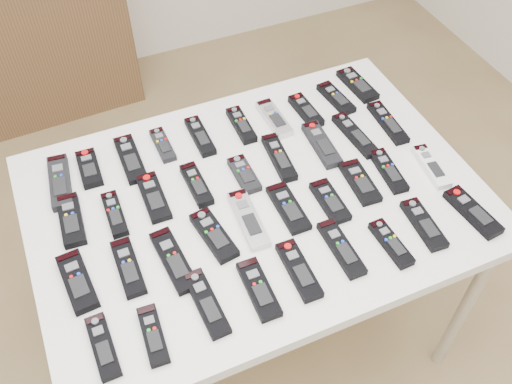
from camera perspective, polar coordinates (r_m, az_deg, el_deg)
name	(u,v)px	position (r m, az deg, el deg)	size (l,w,h in m)	color
ground	(248,368)	(2.18, -0.82, -17.17)	(4.00, 4.00, 0.00)	brown
table	(256,210)	(1.65, 0.00, -1.78)	(1.25, 0.88, 0.78)	white
remote_0	(60,182)	(1.72, -19.01, 0.94)	(0.06, 0.20, 0.02)	black
remote_1	(89,168)	(1.73, -16.33, 2.27)	(0.06, 0.14, 0.02)	black
remote_2	(130,159)	(1.73, -12.45, 3.25)	(0.06, 0.19, 0.02)	black
remote_3	(163,145)	(1.75, -9.31, 4.67)	(0.04, 0.14, 0.02)	black
remote_4	(200,136)	(1.77, -5.61, 5.57)	(0.05, 0.17, 0.02)	black
remote_5	(241,125)	(1.79, -1.48, 6.72)	(0.05, 0.16, 0.02)	black
remote_6	(274,119)	(1.82, 1.81, 7.35)	(0.05, 0.17, 0.02)	#B7B7BC
remote_7	(306,111)	(1.85, 5.01, 8.11)	(0.05, 0.15, 0.02)	black
remote_8	(336,98)	(1.91, 8.00, 9.28)	(0.05, 0.16, 0.02)	black
remote_9	(357,85)	(1.98, 10.11, 10.52)	(0.06, 0.17, 0.02)	black
remote_10	(71,220)	(1.61, -18.00, -2.68)	(0.06, 0.18, 0.02)	black
remote_11	(115,214)	(1.59, -13.95, -2.16)	(0.04, 0.15, 0.02)	black
remote_12	(154,197)	(1.61, -10.20, -0.50)	(0.06, 0.18, 0.02)	black
remote_13	(197,185)	(1.62, -5.97, 0.75)	(0.05, 0.16, 0.02)	black
remote_14	(244,174)	(1.64, -1.19, 1.77)	(0.05, 0.14, 0.02)	black
remote_15	(279,157)	(1.69, 2.32, 3.47)	(0.05, 0.19, 0.02)	black
remote_16	(322,144)	(1.74, 6.58, 4.76)	(0.05, 0.19, 0.02)	black
remote_17	(355,135)	(1.79, 9.87, 5.64)	(0.05, 0.20, 0.02)	black
remote_18	(388,123)	(1.85, 13.04, 6.77)	(0.05, 0.19, 0.02)	black
remote_19	(77,281)	(1.49, -17.43, -8.53)	(0.06, 0.18, 0.02)	black
remote_20	(128,267)	(1.48, -12.66, -7.35)	(0.05, 0.17, 0.02)	black
remote_21	(174,260)	(1.47, -8.24, -6.77)	(0.06, 0.20, 0.02)	black
remote_22	(214,235)	(1.51, -4.23, -4.32)	(0.06, 0.17, 0.02)	black
remote_23	(248,219)	(1.54, -0.78, -2.71)	(0.05, 0.20, 0.02)	#B7B7BC
remote_24	(288,208)	(1.57, 3.25, -1.58)	(0.06, 0.17, 0.02)	black
remote_25	(330,201)	(1.59, 7.40, -0.93)	(0.06, 0.15, 0.02)	black
remote_26	(360,182)	(1.65, 10.36, 0.99)	(0.06, 0.16, 0.02)	black
remote_27	(388,171)	(1.70, 13.11, 2.08)	(0.05, 0.17, 0.02)	black
remote_28	(431,166)	(1.74, 17.12, 2.47)	(0.05, 0.17, 0.02)	silver
remote_29	(103,346)	(1.38, -15.05, -14.69)	(0.05, 0.16, 0.02)	black
remote_30	(153,335)	(1.37, -10.25, -13.90)	(0.05, 0.15, 0.02)	black
remote_31	(207,303)	(1.40, -4.96, -11.00)	(0.05, 0.19, 0.02)	black
remote_32	(259,289)	(1.41, 0.27, -9.68)	(0.06, 0.17, 0.02)	black
remote_33	(299,270)	(1.44, 4.31, -7.79)	(0.05, 0.18, 0.02)	black
remote_34	(341,248)	(1.50, 8.52, -5.58)	(0.05, 0.18, 0.02)	black
remote_35	(391,243)	(1.53, 13.36, -5.03)	(0.04, 0.15, 0.02)	black
remote_36	(424,224)	(1.59, 16.43, -3.10)	(0.05, 0.17, 0.02)	black
remote_37	(473,212)	(1.66, 20.86, -1.88)	(0.05, 0.18, 0.02)	black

